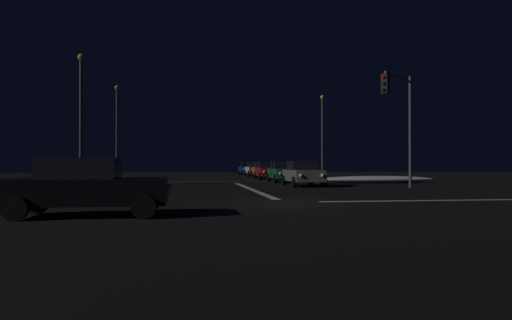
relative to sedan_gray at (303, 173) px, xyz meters
The scene contains 16 objects.
ground 12.70m from the sedan_gray, 106.86° to the right, with size 120.00×120.00×0.10m, color black.
stop_line_north 4.82m from the sedan_gray, 140.56° to the right, with size 0.35×15.66×0.01m.
centre_line_ns 9.37m from the sedan_gray, 113.18° to the left, with size 22.00×0.15×0.01m.
snow_bank_left_curb 14.12m from the sedan_gray, 164.16° to the left, with size 6.39×1.50×0.58m.
snow_bank_right_curb 7.30m from the sedan_gray, 31.22° to the left, with size 8.99×1.50×0.52m.
sedan_gray is the anchor object (origin of this frame).
sedan_green 6.40m from the sedan_gray, 89.68° to the left, with size 2.02×4.33×1.57m.
sedan_red 13.01m from the sedan_gray, 90.31° to the left, with size 2.02×4.33×1.57m.
sedan_orange 19.26m from the sedan_gray, 88.60° to the left, with size 2.02×4.33×1.57m.
sedan_white 24.85m from the sedan_gray, 88.97° to the left, with size 2.02×4.33×1.57m.
sedan_blue 30.92m from the sedan_gray, 89.36° to the left, with size 2.02×4.33×1.57m.
sedan_black_crossing 18.82m from the sedan_gray, 121.55° to the right, with size 4.33×2.02×1.57m.
traffic_signal_ne 7.05m from the sedan_gray, 38.52° to the right, with size 3.01×3.01×6.53m.
streetlamp_right_far 20.11m from the sedan_gray, 70.64° to the left, with size 0.44×0.44×8.41m.
streetlamp_left_near 14.69m from the sedan_gray, 169.47° to the left, with size 0.44×0.44×8.42m.
streetlamp_left_far 23.59m from the sedan_gray, 126.75° to the left, with size 0.44×0.44×8.95m.
Camera 1 is at (-3.48, -17.47, 1.42)m, focal length 34.11 mm.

